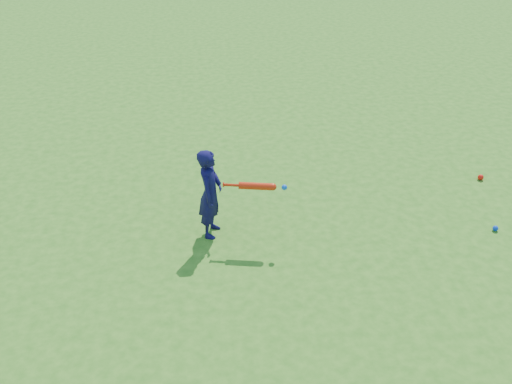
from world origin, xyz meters
The scene contains 5 objects.
ground centered at (0.00, 0.00, 0.00)m, with size 80.00×80.00×0.00m, color #326F1A.
child centered at (-0.31, -0.30, 0.53)m, with size 0.38×0.25×1.05m, color #110D40.
ground_ball_red centered at (3.22, 0.54, 0.04)m, with size 0.08×0.08×0.08m, color red.
ground_ball_blue centered at (2.90, -0.57, 0.03)m, with size 0.06×0.06×0.06m, color #0B35C5.
bat_swing centered at (0.20, -0.44, 0.67)m, with size 0.68×0.17×0.08m.
Camera 1 is at (-0.33, -5.57, 3.82)m, focal length 40.00 mm.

